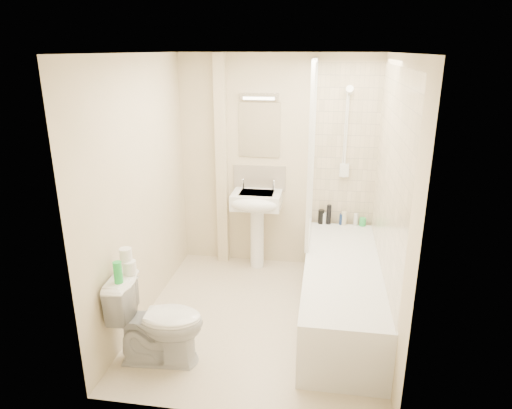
# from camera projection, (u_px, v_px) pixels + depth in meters

# --- Properties ---
(floor) EXTENTS (2.50, 2.50, 0.00)m
(floor) POSITION_uv_depth(u_px,v_px,m) (260.00, 317.00, 4.35)
(floor) COLOR beige
(floor) RESTS_ON ground
(wall_back) EXTENTS (2.20, 0.02, 2.40)m
(wall_back) POSITION_uv_depth(u_px,v_px,m) (277.00, 164.00, 5.14)
(wall_back) COLOR beige
(wall_back) RESTS_ON ground
(wall_left) EXTENTS (0.02, 2.50, 2.40)m
(wall_left) POSITION_uv_depth(u_px,v_px,m) (141.00, 192.00, 4.13)
(wall_left) COLOR beige
(wall_left) RESTS_ON ground
(wall_right) EXTENTS (0.02, 2.50, 2.40)m
(wall_right) POSITION_uv_depth(u_px,v_px,m) (391.00, 204.00, 3.81)
(wall_right) COLOR beige
(wall_right) RESTS_ON ground
(ceiling) EXTENTS (2.20, 2.50, 0.02)m
(ceiling) POSITION_uv_depth(u_px,v_px,m) (261.00, 53.00, 3.58)
(ceiling) COLOR white
(ceiling) RESTS_ON wall_back
(tile_back) EXTENTS (0.70, 0.01, 1.75)m
(tile_back) POSITION_uv_depth(u_px,v_px,m) (346.00, 147.00, 4.94)
(tile_back) COLOR beige
(tile_back) RESTS_ON wall_back
(tile_right) EXTENTS (0.01, 2.10, 1.75)m
(tile_right) POSITION_uv_depth(u_px,v_px,m) (390.00, 174.00, 3.86)
(tile_right) COLOR beige
(tile_right) RESTS_ON wall_right
(pipe_boxing) EXTENTS (0.12, 0.12, 2.40)m
(pipe_boxing) POSITION_uv_depth(u_px,v_px,m) (222.00, 163.00, 5.17)
(pipe_boxing) COLOR beige
(pipe_boxing) RESTS_ON ground
(splashback) EXTENTS (0.60, 0.02, 0.30)m
(splashback) POSITION_uv_depth(u_px,v_px,m) (259.00, 178.00, 5.21)
(splashback) COLOR beige
(splashback) RESTS_ON wall_back
(mirror) EXTENTS (0.46, 0.01, 0.60)m
(mirror) POSITION_uv_depth(u_px,v_px,m) (259.00, 130.00, 5.03)
(mirror) COLOR white
(mirror) RESTS_ON wall_back
(strip_light) EXTENTS (0.42, 0.07, 0.07)m
(strip_light) POSITION_uv_depth(u_px,v_px,m) (259.00, 96.00, 4.89)
(strip_light) COLOR silver
(strip_light) RESTS_ON wall_back
(bathtub) EXTENTS (0.70, 2.10, 0.55)m
(bathtub) POSITION_uv_depth(u_px,v_px,m) (341.00, 290.00, 4.27)
(bathtub) COLOR white
(bathtub) RESTS_ON ground
(shower_screen) EXTENTS (0.04, 0.92, 1.80)m
(shower_screen) POSITION_uv_depth(u_px,v_px,m) (312.00, 152.00, 4.57)
(shower_screen) COLOR white
(shower_screen) RESTS_ON bathtub
(shower_fixture) EXTENTS (0.10, 0.16, 0.99)m
(shower_fixture) POSITION_uv_depth(u_px,v_px,m) (346.00, 136.00, 4.86)
(shower_fixture) COLOR white
(shower_fixture) RESTS_ON wall_back
(pedestal_sink) EXTENTS (0.54, 0.49, 1.04)m
(pedestal_sink) POSITION_uv_depth(u_px,v_px,m) (256.00, 209.00, 5.09)
(pedestal_sink) COLOR white
(pedestal_sink) RESTS_ON ground
(bottle_black_a) EXTENTS (0.07, 0.07, 0.16)m
(bottle_black_a) POSITION_uv_depth(u_px,v_px,m) (321.00, 217.00, 5.16)
(bottle_black_a) COLOR black
(bottle_black_a) RESTS_ON bathtub
(bottle_white_a) EXTENTS (0.06, 0.06, 0.13)m
(bottle_white_a) POSITION_uv_depth(u_px,v_px,m) (324.00, 218.00, 5.16)
(bottle_white_a) COLOR white
(bottle_white_a) RESTS_ON bathtub
(bottle_black_b) EXTENTS (0.05, 0.05, 0.22)m
(bottle_black_b) POSITION_uv_depth(u_px,v_px,m) (329.00, 214.00, 5.14)
(bottle_black_b) COLOR black
(bottle_black_b) RESTS_ON bathtub
(bottle_blue) EXTENTS (0.05, 0.05, 0.13)m
(bottle_blue) POSITION_uv_depth(u_px,v_px,m) (341.00, 219.00, 5.13)
(bottle_blue) COLOR navy
(bottle_blue) RESTS_ON bathtub
(bottle_cream) EXTENTS (0.06, 0.06, 0.15)m
(bottle_cream) POSITION_uv_depth(u_px,v_px,m) (344.00, 218.00, 5.12)
(bottle_cream) COLOR beige
(bottle_cream) RESTS_ON bathtub
(bottle_white_b) EXTENTS (0.05, 0.05, 0.14)m
(bottle_white_b) POSITION_uv_depth(u_px,v_px,m) (356.00, 220.00, 5.11)
(bottle_white_b) COLOR silver
(bottle_white_b) RESTS_ON bathtub
(bottle_green) EXTENTS (0.07, 0.07, 0.09)m
(bottle_green) POSITION_uv_depth(u_px,v_px,m) (363.00, 222.00, 5.10)
(bottle_green) COLOR #33C757
(bottle_green) RESTS_ON bathtub
(toilet) EXTENTS (0.51, 0.78, 0.74)m
(toilet) POSITION_uv_depth(u_px,v_px,m) (158.00, 320.00, 3.65)
(toilet) COLOR white
(toilet) RESTS_ON ground
(toilet_roll_lower) EXTENTS (0.11, 0.11, 0.11)m
(toilet_roll_lower) POSITION_uv_depth(u_px,v_px,m) (129.00, 267.00, 3.61)
(toilet_roll_lower) COLOR white
(toilet_roll_lower) RESTS_ON toilet
(toilet_roll_upper) EXTENTS (0.10, 0.10, 0.10)m
(toilet_roll_upper) POSITION_uv_depth(u_px,v_px,m) (126.00, 254.00, 3.59)
(toilet_roll_upper) COLOR white
(toilet_roll_upper) RESTS_ON toilet_roll_lower
(green_bottle) EXTENTS (0.07, 0.07, 0.17)m
(green_bottle) POSITION_uv_depth(u_px,v_px,m) (118.00, 272.00, 3.45)
(green_bottle) COLOR green
(green_bottle) RESTS_ON toilet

